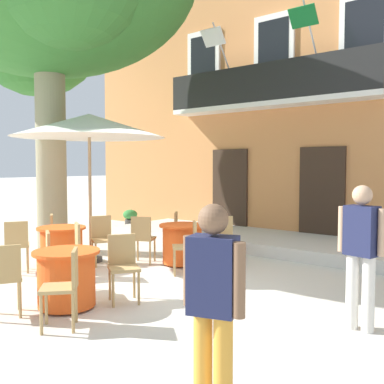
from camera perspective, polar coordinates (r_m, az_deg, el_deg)
name	(u,v)px	position (r m, az deg, el deg)	size (l,w,h in m)	color
ground_plane	(167,287)	(7.00, -3.27, -12.04)	(120.00, 120.00, 0.00)	beige
building_facade	(308,99)	(13.29, 14.73, 11.46)	(13.00, 5.09, 7.50)	#CC844C
entrance_step_platform	(250,239)	(10.59, 7.47, -6.06)	(7.16, 2.16, 0.25)	silver
cafe_table_near_tree	(182,244)	(8.41, -1.27, -6.66)	(0.86, 0.86, 0.76)	#EA561E
cafe_chair_near_tree_0	(189,243)	(7.65, -0.43, -6.63)	(0.57, 0.57, 0.91)	tan
cafe_chair_near_tree_1	(222,237)	(8.38, 3.91, -5.76)	(0.55, 0.55, 0.91)	tan
cafe_chair_near_tree_2	(181,231)	(9.13, -1.42, -4.99)	(0.56, 0.56, 0.91)	tan
cafe_chair_near_tree_3	(143,236)	(8.49, -6.37, -5.65)	(0.55, 0.55, 0.91)	tan
cafe_table_middle	(62,247)	(8.41, -16.39, -6.80)	(0.86, 0.86, 0.76)	#EA561E
cafe_chair_middle_0	(17,243)	(8.30, -21.58, -6.08)	(0.55, 0.55, 0.91)	tan
cafe_chair_middle_1	(71,246)	(7.66, -15.24, -6.74)	(0.54, 0.54, 0.91)	tan
cafe_chair_middle_2	(102,236)	(8.57, -11.45, -5.61)	(0.54, 0.54, 0.91)	tan
cafe_chair_middle_3	(57,234)	(9.12, -16.89, -5.14)	(0.56, 0.56, 0.91)	tan
cafe_table_front	(67,278)	(6.13, -15.80, -10.61)	(0.86, 0.86, 0.76)	#EA561E
cafe_chair_front_0	(56,257)	(6.82, -17.09, -8.02)	(0.54, 0.54, 0.91)	tan
cafe_chair_front_1	(4,275)	(5.97, -22.97, -9.78)	(0.54, 0.54, 0.91)	tan
cafe_chair_front_2	(66,283)	(5.36, -15.91, -11.13)	(0.56, 0.56, 0.91)	tan
cafe_chair_front_3	(123,263)	(6.24, -8.85, -8.98)	(0.55, 0.55, 0.91)	tan
cafe_umbrella	(89,126)	(8.78, -13.07, 8.21)	(2.90, 2.90, 2.85)	#997A56
ground_planter_left	(130,219)	(12.93, -7.94, -3.40)	(0.41, 0.41, 0.60)	#47423D
pedestrian_near_entrance	(213,301)	(3.27, 2.71, -13.79)	(0.53, 0.32, 1.60)	gold
pedestrian_mid_plaza	(361,249)	(5.36, 20.89, -6.84)	(0.53, 0.28, 1.65)	silver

